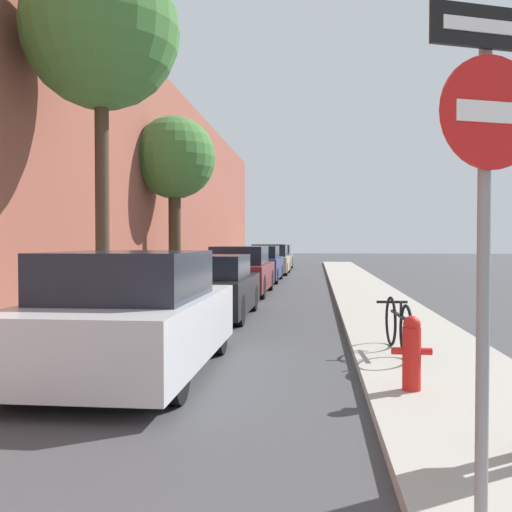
{
  "coord_description": "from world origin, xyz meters",
  "views": [
    {
      "loc": [
        1.38,
        -0.25,
        1.65
      ],
      "look_at": [
        0.28,
        10.24,
        1.37
      ],
      "focal_mm": 40.19,
      "sensor_mm": 36.0,
      "label": 1
    }
  ],
  "objects": [
    {
      "name": "traffic_sign_post",
      "position": [
        2.28,
        2.89,
        1.94
      ],
      "size": [
        0.68,
        0.28,
        2.75
      ],
      "rotation": [
        0.0,
        0.0,
        0.36
      ],
      "color": "gray",
      "rests_on": "sidewalk_right"
    },
    {
      "name": "parked_car_champagne",
      "position": [
        -0.88,
        28.03,
        0.69
      ],
      "size": [
        1.83,
        4.3,
        1.48
      ],
      "color": "black",
      "rests_on": "ground"
    },
    {
      "name": "parked_car_silver",
      "position": [
        -0.88,
        6.59,
        0.72
      ],
      "size": [
        1.88,
        4.11,
        1.52
      ],
      "color": "black",
      "rests_on": "ground"
    },
    {
      "name": "bicycle",
      "position": [
        2.5,
        7.71,
        0.49
      ],
      "size": [
        0.44,
        1.76,
        0.72
      ],
      "rotation": [
        0.0,
        0.0,
        0.06
      ],
      "color": "black",
      "rests_on": "sidewalk_right"
    },
    {
      "name": "street_tree_far",
      "position": [
        -3.09,
        17.52,
        4.21
      ],
      "size": [
        2.6,
        2.6,
        5.46
      ],
      "color": "#423323",
      "rests_on": "sidewalk_left"
    },
    {
      "name": "ground_plane",
      "position": [
        0.0,
        16.0,
        0.0
      ],
      "size": [
        120.0,
        120.0,
        0.0
      ],
      "primitive_type": "plane",
      "color": "#3D3D3F"
    },
    {
      "name": "parked_car_maroon",
      "position": [
        -0.93,
        17.21,
        0.71
      ],
      "size": [
        1.74,
        4.68,
        1.48
      ],
      "color": "black",
      "rests_on": "ground"
    },
    {
      "name": "sidewalk_right",
      "position": [
        2.9,
        16.0,
        0.06
      ],
      "size": [
        2.0,
        52.0,
        0.12
      ],
      "color": "#9E998E",
      "rests_on": "ground"
    },
    {
      "name": "building_facade_left",
      "position": [
        -4.25,
        16.0,
        3.72
      ],
      "size": [
        0.7,
        52.0,
        7.44
      ],
      "color": "brown",
      "rests_on": "ground"
    },
    {
      "name": "fire_hydrant",
      "position": [
        2.35,
        5.7,
        0.51
      ],
      "size": [
        0.4,
        0.19,
        0.76
      ],
      "color": "red",
      "rests_on": "sidewalk_right"
    },
    {
      "name": "parked_car_black",
      "position": [
        -0.91,
        11.83,
        0.64
      ],
      "size": [
        1.8,
        3.91,
        1.35
      ],
      "color": "black",
      "rests_on": "ground"
    },
    {
      "name": "street_tree_near",
      "position": [
        -2.4,
        9.57,
        5.32
      ],
      "size": [
        2.77,
        2.77,
        6.62
      ],
      "color": "#423323",
      "rests_on": "sidewalk_left"
    },
    {
      "name": "parked_car_grey",
      "position": [
        -0.86,
        32.9,
        0.68
      ],
      "size": [
        1.68,
        4.11,
        1.43
      ],
      "color": "black",
      "rests_on": "ground"
    },
    {
      "name": "sidewalk_left",
      "position": [
        -2.9,
        16.0,
        0.06
      ],
      "size": [
        2.0,
        52.0,
        0.12
      ],
      "color": "#9E998E",
      "rests_on": "ground"
    },
    {
      "name": "parked_car_navy",
      "position": [
        -0.91,
        22.88,
        0.69
      ],
      "size": [
        1.68,
        4.59,
        1.45
      ],
      "color": "black",
      "rests_on": "ground"
    }
  ]
}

